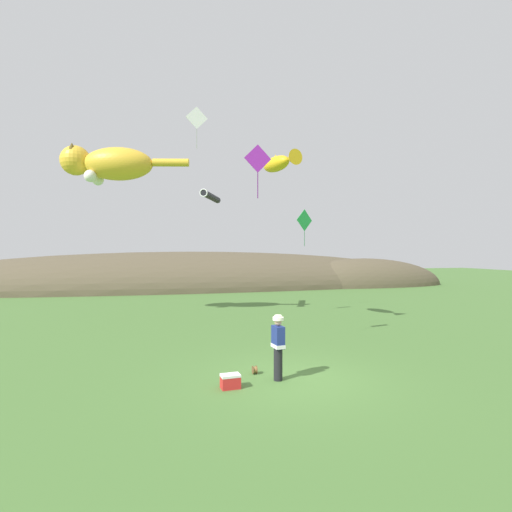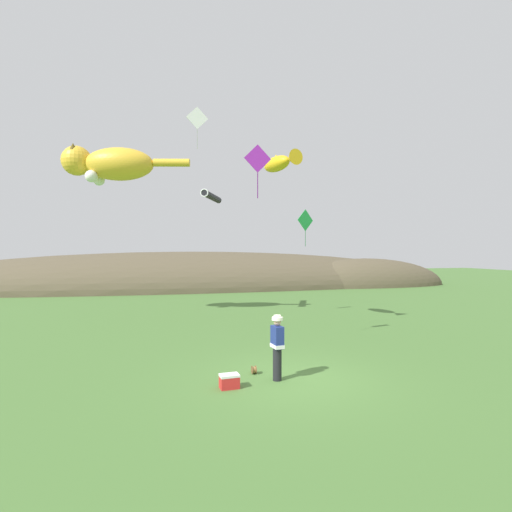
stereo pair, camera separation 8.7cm
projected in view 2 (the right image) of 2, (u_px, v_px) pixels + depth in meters
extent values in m
plane|color=#477033|center=(293.00, 380.00, 10.88)|extent=(120.00, 120.00, 0.00)
ellipsoid|color=brown|center=(192.00, 287.00, 38.73)|extent=(55.33, 12.46, 6.93)
ellipsoid|color=brown|center=(365.00, 286.00, 40.49)|extent=(17.83, 6.26, 5.55)
cylinder|color=black|center=(277.00, 364.00, 10.83)|extent=(0.24, 0.24, 0.88)
cube|color=navy|center=(277.00, 337.00, 10.82)|extent=(0.28, 0.42, 0.60)
cube|color=white|center=(277.00, 346.00, 10.82)|extent=(0.30, 0.45, 0.10)
sphere|color=tan|center=(277.00, 322.00, 10.81)|extent=(0.20, 0.20, 0.20)
cylinder|color=silver|center=(277.00, 319.00, 10.81)|extent=(0.30, 0.30, 0.09)
cylinder|color=silver|center=(277.00, 316.00, 10.81)|extent=(0.20, 0.20, 0.07)
cylinder|color=olive|center=(254.00, 370.00, 11.40)|extent=(0.11, 0.17, 0.17)
cylinder|color=brown|center=(252.00, 370.00, 11.39)|extent=(0.01, 0.23, 0.23)
cylinder|color=brown|center=(256.00, 370.00, 11.42)|extent=(0.01, 0.23, 0.23)
cube|color=red|center=(229.00, 382.00, 10.20)|extent=(0.50, 0.36, 0.30)
cube|color=white|center=(229.00, 375.00, 10.20)|extent=(0.51, 0.36, 0.06)
ellipsoid|color=gold|center=(119.00, 164.00, 20.61)|extent=(3.88, 2.64, 1.69)
ellipsoid|color=white|center=(116.00, 170.00, 20.61)|extent=(2.48, 1.54, 0.93)
sphere|color=gold|center=(77.00, 161.00, 20.58)|extent=(1.52, 1.52, 1.52)
cone|color=#503E10|center=(73.00, 148.00, 20.15)|extent=(0.65, 0.65, 0.51)
cone|color=#503E10|center=(80.00, 152.00, 20.99)|extent=(0.65, 0.65, 0.51)
sphere|color=white|center=(91.00, 176.00, 20.09)|extent=(0.61, 0.61, 0.61)
sphere|color=white|center=(99.00, 180.00, 21.11)|extent=(0.61, 0.61, 0.61)
cylinder|color=gold|center=(172.00, 163.00, 20.64)|extent=(1.90, 0.83, 0.41)
ellipsoid|color=gold|center=(277.00, 164.00, 18.24)|extent=(1.15, 2.05, 0.68)
cone|color=gold|center=(292.00, 158.00, 17.10)|extent=(0.81, 0.77, 0.68)
cone|color=gold|center=(276.00, 158.00, 18.29)|extent=(0.38, 0.38, 0.32)
sphere|color=black|center=(274.00, 166.00, 18.91)|extent=(0.16, 0.16, 0.16)
cylinder|color=black|center=(212.00, 197.00, 22.23)|extent=(1.53, 2.97, 0.36)
torus|color=white|center=(204.00, 193.00, 20.72)|extent=(0.43, 0.23, 0.44)
cube|color=green|center=(305.00, 220.00, 23.67)|extent=(1.18, 0.56, 1.30)
cylinder|color=black|center=(305.00, 220.00, 23.68)|extent=(0.80, 0.38, 0.02)
cube|color=#1A7C35|center=(305.00, 239.00, 23.69)|extent=(0.03, 0.02, 0.90)
cube|color=white|center=(197.00, 118.00, 18.18)|extent=(1.02, 0.12, 1.02)
cylinder|color=black|center=(197.00, 118.00, 18.19)|extent=(0.68, 0.08, 0.02)
cube|color=#A9A9A9|center=(197.00, 139.00, 18.19)|extent=(0.03, 0.01, 0.90)
cube|color=purple|center=(258.00, 159.00, 14.01)|extent=(0.99, 0.03, 0.99)
cylinder|color=black|center=(258.00, 159.00, 14.02)|extent=(0.67, 0.03, 0.02)
cube|color=#6B1A7C|center=(258.00, 185.00, 14.02)|extent=(0.03, 0.01, 0.90)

